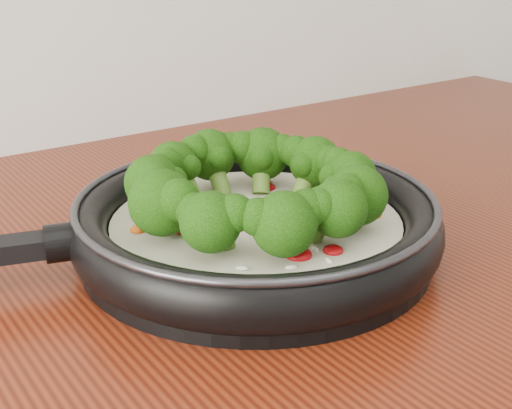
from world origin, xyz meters
TOP-DOWN VIEW (x-y plane):
  - skillet at (-0.08, 1.05)m, footprint 0.57×0.43m

SIDE VIEW (x-z plane):
  - skillet at x=-0.08m, z-range 0.89..0.99m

